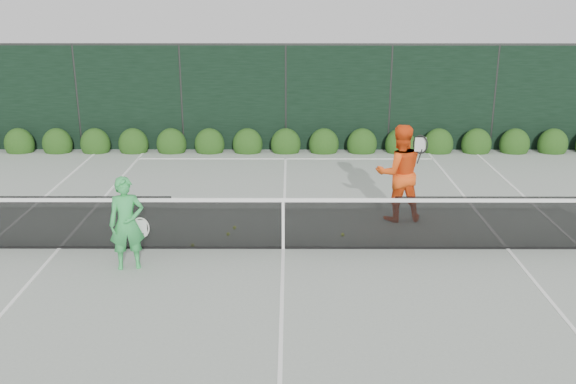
{
  "coord_description": "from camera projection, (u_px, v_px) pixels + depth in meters",
  "views": [
    {
      "loc": [
        0.12,
        -10.86,
        4.6
      ],
      "look_at": [
        0.09,
        0.3,
        1.0
      ],
      "focal_mm": 40.0,
      "sensor_mm": 36.0,
      "label": 1
    }
  ],
  "objects": [
    {
      "name": "ground",
      "position": [
        283.0,
        249.0,
        11.75
      ],
      "size": [
        80.0,
        80.0,
        0.0
      ],
      "primitive_type": "plane",
      "color": "gray",
      "rests_on": "ground"
    },
    {
      "name": "tennis_net",
      "position": [
        282.0,
        222.0,
        11.59
      ],
      "size": [
        12.9,
        0.1,
        1.07
      ],
      "color": "#10321D",
      "rests_on": "ground"
    },
    {
      "name": "player_woman",
      "position": [
        127.0,
        223.0,
        10.75
      ],
      "size": [
        0.68,
        0.51,
        1.6
      ],
      "rotation": [
        0.0,
        0.0,
        0.23
      ],
      "color": "green",
      "rests_on": "ground"
    },
    {
      "name": "player_man",
      "position": [
        399.0,
        173.0,
        12.94
      ],
      "size": [
        1.05,
        0.87,
        1.99
      ],
      "rotation": [
        0.0,
        0.0,
        3.27
      ],
      "color": "#FB5115",
      "rests_on": "ground"
    },
    {
      "name": "court_lines",
      "position": [
        283.0,
        249.0,
        11.75
      ],
      "size": [
        11.03,
        23.83,
        0.01
      ],
      "color": "white",
      "rests_on": "ground"
    },
    {
      "name": "windscreen_fence",
      "position": [
        281.0,
        224.0,
        8.71
      ],
      "size": [
        32.0,
        21.07,
        3.06
      ],
      "color": "black",
      "rests_on": "ground"
    },
    {
      "name": "hedge_row",
      "position": [
        286.0,
        144.0,
        18.49
      ],
      "size": [
        31.66,
        0.65,
        0.94
      ],
      "color": "#11330E",
      "rests_on": "ground"
    },
    {
      "name": "tennis_balls",
      "position": [
        250.0,
        235.0,
        12.3
      ],
      "size": [
        2.88,
        0.98,
        0.07
      ],
      "color": "#D6F736",
      "rests_on": "ground"
    }
  ]
}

